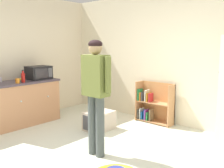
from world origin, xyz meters
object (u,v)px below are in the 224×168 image
(ketchup_bottle, at_px, (23,77))
(white_cup, at_px, (0,80))
(bookshelf, at_px, (153,105))
(pet_carrier, at_px, (99,121))
(standing_person, at_px, (96,88))
(banana_bunch, at_px, (20,79))
(kitchen_counter, at_px, (13,104))
(orange_cup, at_px, (17,81))
(microwave, at_px, (39,73))

(ketchup_bottle, bearing_deg, white_cup, -142.41)
(bookshelf, bearing_deg, pet_carrier, -114.54)
(standing_person, distance_m, banana_bunch, 2.30)
(bookshelf, relative_size, standing_person, 0.50)
(banana_bunch, relative_size, ketchup_bottle, 0.64)
(white_cup, bearing_deg, ketchup_bottle, 37.59)
(bookshelf, xyz_separation_m, pet_carrier, (-0.51, -1.12, -0.19))
(ketchup_bottle, bearing_deg, pet_carrier, 33.36)
(kitchen_counter, distance_m, pet_carrier, 1.77)
(bookshelf, distance_m, orange_cup, 2.79)
(standing_person, bearing_deg, bookshelf, 97.52)
(ketchup_bottle, xyz_separation_m, orange_cup, (0.03, -0.14, -0.05))
(standing_person, distance_m, pet_carrier, 1.43)
(microwave, bearing_deg, orange_cup, -71.51)
(bookshelf, bearing_deg, kitchen_counter, -133.22)
(ketchup_bottle, height_order, orange_cup, ketchup_bottle)
(bookshelf, relative_size, white_cup, 8.95)
(banana_bunch, xyz_separation_m, ketchup_bottle, (0.26, -0.09, 0.07))
(bookshelf, distance_m, ketchup_bottle, 2.71)
(microwave, xyz_separation_m, orange_cup, (0.20, -0.61, -0.09))
(pet_carrier, height_order, banana_bunch, banana_bunch)
(bookshelf, bearing_deg, standing_person, -82.48)
(bookshelf, xyz_separation_m, ketchup_bottle, (-1.78, -1.95, 0.63))
(pet_carrier, relative_size, orange_cup, 5.81)
(microwave, relative_size, ketchup_bottle, 1.95)
(bookshelf, height_order, microwave, microwave)
(banana_bunch, relative_size, orange_cup, 1.67)
(microwave, bearing_deg, bookshelf, 37.10)
(white_cup, bearing_deg, bookshelf, 46.14)
(kitchen_counter, relative_size, bookshelf, 2.22)
(kitchen_counter, distance_m, ketchup_bottle, 0.60)
(pet_carrier, bearing_deg, bookshelf, 65.46)
(standing_person, height_order, pet_carrier, standing_person)
(banana_bunch, height_order, white_cup, white_cup)
(standing_person, bearing_deg, kitchen_counter, -176.94)
(microwave, xyz_separation_m, ketchup_bottle, (0.18, -0.47, -0.04))
(bookshelf, bearing_deg, banana_bunch, -137.54)
(pet_carrier, relative_size, white_cup, 5.81)
(banana_bunch, relative_size, white_cup, 1.67)
(kitchen_counter, height_order, standing_person, standing_person)
(pet_carrier, height_order, ketchup_bottle, ketchup_bottle)
(kitchen_counter, height_order, ketchup_bottle, ketchup_bottle)
(banana_bunch, distance_m, white_cup, 0.40)
(standing_person, xyz_separation_m, ketchup_bottle, (-2.04, 0.02, -0.03))
(standing_person, xyz_separation_m, orange_cup, (-2.01, -0.12, -0.08))
(banana_bunch, xyz_separation_m, orange_cup, (0.29, -0.23, 0.02))
(microwave, bearing_deg, kitchen_counter, -91.19)
(white_cup, bearing_deg, kitchen_counter, 38.50)
(banana_bunch, bearing_deg, kitchen_counter, -72.74)
(orange_cup, bearing_deg, bookshelf, 50.06)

